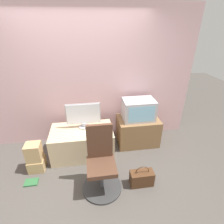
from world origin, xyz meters
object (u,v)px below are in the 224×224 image
object	(u,v)px
keyboard	(84,134)
cardboard_box_lower	(37,164)
office_chair	(101,166)
crt_tv	(139,110)
mouse	(96,133)
main_monitor	(83,115)
book	(31,182)
handbag	(142,178)

from	to	relation	value
keyboard	cardboard_box_lower	world-z (taller)	keyboard
office_chair	crt_tv	bearing A→B (deg)	50.22
mouse	cardboard_box_lower	world-z (taller)	mouse
main_monitor	keyboard	size ratio (longest dim) A/B	1.89
main_monitor	office_chair	bearing A→B (deg)	-75.84
main_monitor	keyboard	xyz separation A→B (m)	(-0.01, -0.23, -0.24)
crt_tv	office_chair	world-z (taller)	office_chair
main_monitor	book	distance (m)	1.36
main_monitor	office_chair	world-z (taller)	office_chair
keyboard	mouse	size ratio (longest dim) A/B	6.25
main_monitor	handbag	bearing A→B (deg)	-49.07
mouse	crt_tv	distance (m)	0.94
handbag	book	distance (m)	1.75
crt_tv	cardboard_box_lower	distance (m)	2.07
main_monitor	mouse	size ratio (longest dim) A/B	11.78
office_chair	book	distance (m)	1.19
mouse	keyboard	bearing A→B (deg)	175.41
crt_tv	cardboard_box_lower	bearing A→B (deg)	-165.23
main_monitor	crt_tv	distance (m)	1.06
office_chair	book	bearing A→B (deg)	169.60
mouse	book	world-z (taller)	mouse
keyboard	handbag	bearing A→B (deg)	-40.88
keyboard	office_chair	size ratio (longest dim) A/B	0.32
main_monitor	mouse	distance (m)	0.40
main_monitor	book	size ratio (longest dim) A/B	3.00
main_monitor	handbag	xyz separation A→B (m)	(0.84, -0.97, -0.65)
crt_tv	office_chair	size ratio (longest dim) A/B	0.59
cardboard_box_lower	book	xyz separation A→B (m)	(-0.04, -0.30, -0.10)
handbag	keyboard	bearing A→B (deg)	139.12
cardboard_box_lower	handbag	size ratio (longest dim) A/B	0.72
crt_tv	cardboard_box_lower	world-z (taller)	crt_tv
office_chair	cardboard_box_lower	size ratio (longest dim) A/B	3.94
keyboard	crt_tv	size ratio (longest dim) A/B	0.54
crt_tv	office_chair	distance (m)	1.35
crt_tv	cardboard_box_lower	size ratio (longest dim) A/B	2.31
book	mouse	bearing A→B (deg)	22.34
crt_tv	mouse	bearing A→B (deg)	-157.67
office_chair	keyboard	bearing A→B (deg)	109.78
cardboard_box_lower	book	size ratio (longest dim) A/B	1.27
keyboard	handbag	xyz separation A→B (m)	(0.86, -0.74, -0.41)
keyboard	mouse	distance (m)	0.22
mouse	handbag	bearing A→B (deg)	-48.76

